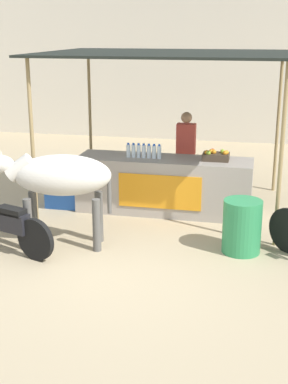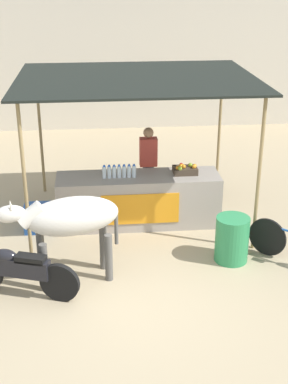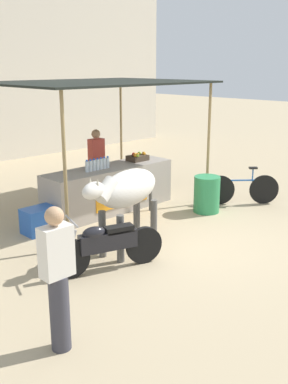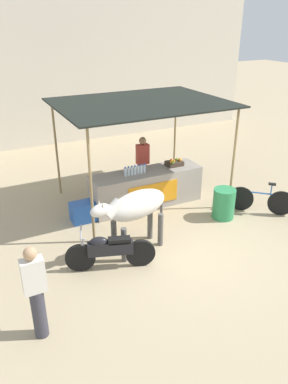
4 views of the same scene
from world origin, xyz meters
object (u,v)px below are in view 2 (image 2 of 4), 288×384
Objects in this scene: motorcycle_parked at (19,270)px; vendor_behind_counter at (148,167)px; cow at (68,220)px; fruit_crate at (185,170)px; stall_counter at (138,200)px; cooler_box at (41,218)px; water_barrel at (232,239)px.

vendor_behind_counter is at bearing 53.47° from motorcycle_parked.
cow is at bearing -119.28° from vendor_behind_counter.
fruit_crate is 0.95m from vendor_behind_counter.
motorcycle_parked is (-0.74, -0.36, -0.60)m from cow.
fruit_crate is at bearing 38.87° from motorcycle_parked.
stall_counter reaches higher than motorcycle_parked.
vendor_behind_counter is 2.32m from cooler_box.
stall_counter is at bearing 3.08° from cooler_box.
cooler_box is 2.13m from motorcycle_parked.
stall_counter is 1.62× the size of cow.
cooler_box is 3.51m from water_barrel.
stall_counter reaches higher than cooler_box.
cow reaches higher than cooler_box.
vendor_behind_counter is 0.89× the size of cow.
motorcycle_parked is (-0.13, -2.12, 0.19)m from cooler_box.
water_barrel is (3.21, -1.41, 0.15)m from cooler_box.
water_barrel is (1.15, -2.26, -0.46)m from vendor_behind_counter.
stall_counter is 1.73× the size of motorcycle_parked.
vendor_behind_counter is 2.58m from water_barrel.
stall_counter is 1.03m from fruit_crate.
vendor_behind_counter is 3.72m from motorcycle_parked.
vendor_behind_counter reaches higher than cooler_box.
stall_counter is 5.00× the size of cooler_box.
water_barrel reaches higher than cooler_box.
fruit_crate is 0.24× the size of cow.
cooler_box is (-1.80, -0.10, -0.24)m from stall_counter.
cow is (-2.61, -0.35, 0.65)m from water_barrel.
cow is (-1.20, -1.85, 0.55)m from stall_counter.
fruit_crate reaches higher than motorcycle_parked.
vendor_behind_counter reaches higher than stall_counter.
cooler_box is at bearing -157.63° from vendor_behind_counter.
water_barrel is 2.71m from cow.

